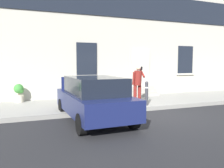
# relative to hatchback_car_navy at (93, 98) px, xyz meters

# --- Properties ---
(ground_plane) EXTENTS (80.00, 80.00, 0.00)m
(ground_plane) POSITION_rel_hatchback_car_navy_xyz_m (2.20, -0.14, -0.79)
(ground_plane) COLOR #232326
(sidewalk) EXTENTS (24.00, 3.60, 0.15)m
(sidewalk) POSITION_rel_hatchback_car_navy_xyz_m (2.20, 2.66, -0.71)
(sidewalk) COLOR #99968E
(sidewalk) RESTS_ON ground
(curb_edge) EXTENTS (24.00, 0.12, 0.15)m
(curb_edge) POSITION_rel_hatchback_car_navy_xyz_m (2.20, 0.80, -0.71)
(curb_edge) COLOR gray
(curb_edge) RESTS_ON ground
(building_facade) EXTENTS (24.00, 1.52, 7.50)m
(building_facade) POSITION_rel_hatchback_car_navy_xyz_m (2.21, 5.15, 2.94)
(building_facade) COLOR #B2AD9E
(building_facade) RESTS_ON ground
(entrance_stoop) EXTENTS (1.53, 0.96, 0.48)m
(entrance_stoop) POSITION_rel_hatchback_car_navy_xyz_m (4.18, 4.09, -0.45)
(entrance_stoop) COLOR #9E998E
(entrance_stoop) RESTS_ON sidewalk
(hatchback_car_navy) EXTENTS (1.87, 4.11, 1.50)m
(hatchback_car_navy) POSITION_rel_hatchback_car_navy_xyz_m (0.00, 0.00, 0.00)
(hatchback_car_navy) COLOR #161E4C
(hatchback_car_navy) RESTS_ON ground
(bollard_near_person) EXTENTS (0.15, 0.15, 1.04)m
(bollard_near_person) POSITION_rel_hatchback_car_navy_xyz_m (2.75, 1.21, -0.08)
(bollard_near_person) COLOR #333338
(bollard_near_person) RESTS_ON sidewalk
(bollard_far_left) EXTENTS (0.15, 0.15, 1.04)m
(bollard_far_left) POSITION_rel_hatchback_car_navy_xyz_m (-0.42, 1.21, -0.08)
(bollard_far_left) COLOR #333338
(bollard_far_left) RESTS_ON sidewalk
(person_on_phone) EXTENTS (0.51, 0.48, 1.75)m
(person_on_phone) POSITION_rel_hatchback_car_navy_xyz_m (2.50, 1.55, 0.36)
(person_on_phone) COLOR maroon
(person_on_phone) RESTS_ON sidewalk
(planter_cream) EXTENTS (0.44, 0.44, 0.86)m
(planter_cream) POSITION_rel_hatchback_car_navy_xyz_m (-2.39, 4.02, -0.18)
(planter_cream) COLOR beige
(planter_cream) RESTS_ON sidewalk
(planter_charcoal) EXTENTS (0.44, 0.44, 0.86)m
(planter_charcoal) POSITION_rel_hatchback_car_navy_xyz_m (-0.02, 3.90, -0.18)
(planter_charcoal) COLOR #2D2D30
(planter_charcoal) RESTS_ON sidewalk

